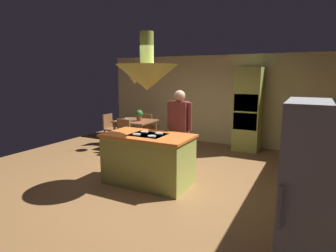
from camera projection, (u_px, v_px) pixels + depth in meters
ground at (154, 179)px, 5.46m from camera, size 8.16×8.16×0.00m
wall_back at (213, 100)px, 8.24m from camera, size 6.80×0.10×2.55m
kitchen_island at (148, 159)px, 5.20m from camera, size 1.63×0.89×0.95m
counter_run_right at (322, 169)px, 4.61m from camera, size 0.73×2.20×0.93m
oven_tower at (248, 110)px, 7.42m from camera, size 0.66×0.62×2.19m
refrigerator at (325, 208)px, 2.37m from camera, size 0.72×0.74×1.80m
dining_table at (135, 124)px, 7.78m from camera, size 1.00×0.86×0.76m
person_at_island at (179, 127)px, 5.60m from camera, size 0.53×0.23×1.71m
range_hood at (147, 76)px, 4.93m from camera, size 1.10×1.10×1.00m
pendant_light_over_table at (135, 80)px, 7.56m from camera, size 0.32×0.32×0.82m
chair_facing_island at (121, 134)px, 7.23m from camera, size 0.40×0.40×0.87m
chair_by_back_wall at (148, 126)px, 8.37m from camera, size 0.40×0.40×0.87m
chair_at_corner at (111, 127)px, 8.20m from camera, size 0.40×0.40×0.87m
potted_plant_on_table at (139, 115)px, 7.66m from camera, size 0.20×0.20×0.30m
cup_on_table at (126, 119)px, 7.63m from camera, size 0.07×0.07×0.09m
canister_flour at (326, 143)px, 4.03m from camera, size 0.11×0.11×0.22m
canister_sugar at (326, 142)px, 4.20m from camera, size 0.12×0.12×0.18m
canister_tea at (325, 138)px, 4.35m from camera, size 0.11×0.11×0.20m
microwave_on_counter at (324, 127)px, 5.06m from camera, size 0.46×0.36×0.28m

